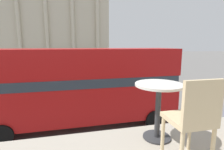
{
  "coord_description": "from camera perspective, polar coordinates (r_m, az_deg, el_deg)",
  "views": [
    {
      "loc": [
        0.28,
        -2.29,
        4.44
      ],
      "look_at": [
        4.38,
        15.24,
        1.3
      ],
      "focal_mm": 28.0,
      "sensor_mm": 36.0,
      "label": 1
    }
  ],
  "objects": [
    {
      "name": "double_decker_bus",
      "position": [
        9.48,
        -9.52,
        -2.98
      ],
      "size": [
        10.09,
        2.68,
        4.23
      ],
      "rotation": [
        0.0,
        0.0,
        -0.02
      ],
      "color": "black",
      "rests_on": "ground_plane"
    },
    {
      "name": "cafe_dining_table",
      "position": [
        2.31,
        14.92,
        -7.46
      ],
      "size": [
        0.6,
        0.6,
        0.73
      ],
      "color": "#2D2D30",
      "rests_on": "cafe_floor_slab"
    },
    {
      "name": "cafe_chair_0",
      "position": [
        1.91,
        24.85,
        -12.43
      ],
      "size": [
        0.4,
        0.4,
        0.91
      ],
      "rotation": [
        0.0,
        0.0,
        0.07
      ],
      "color": "#D1B789",
      "rests_on": "cafe_floor_slab"
    },
    {
      "name": "plaza_building_left",
      "position": [
        50.79,
        -19.88,
        15.86
      ],
      "size": [
        30.53,
        12.32,
        20.42
      ],
      "color": "beige",
      "rests_on": "ground_plane"
    },
    {
      "name": "traffic_light_mid",
      "position": [
        19.39,
        -27.14,
        2.6
      ],
      "size": [
        0.42,
        0.24,
        3.57
      ],
      "color": "black",
      "rests_on": "ground_plane"
    },
    {
      "name": "traffic_light_far",
      "position": [
        25.93,
        -18.69,
        4.69
      ],
      "size": [
        0.42,
        0.24,
        3.54
      ],
      "color": "black",
      "rests_on": "ground_plane"
    },
    {
      "name": "car_black",
      "position": [
        21.17,
        -27.75,
        -1.42
      ],
      "size": [
        4.2,
        1.93,
        1.35
      ],
      "rotation": [
        0.0,
        0.0,
        2.76
      ],
      "color": "black",
      "rests_on": "ground_plane"
    },
    {
      "name": "car_maroon",
      "position": [
        18.14,
        -5.77,
        -2.05
      ],
      "size": [
        4.2,
        1.93,
        1.35
      ],
      "rotation": [
        0.0,
        0.0,
        4.34
      ],
      "color": "black",
      "rests_on": "ground_plane"
    },
    {
      "name": "pedestrian_blue",
      "position": [
        18.73,
        -27.47,
        -1.82
      ],
      "size": [
        0.32,
        0.32,
        1.73
      ],
      "rotation": [
        0.0,
        0.0,
        0.95
      ],
      "color": "#282B33",
      "rests_on": "ground_plane"
    },
    {
      "name": "pedestrian_olive",
      "position": [
        32.86,
        3.27,
        3.9
      ],
      "size": [
        0.32,
        0.32,
        1.75
      ],
      "rotation": [
        0.0,
        0.0,
        1.72
      ],
      "color": "#282B33",
      "rests_on": "ground_plane"
    },
    {
      "name": "pedestrian_black",
      "position": [
        34.01,
        4.94,
        4.16
      ],
      "size": [
        0.32,
        0.32,
        1.83
      ],
      "rotation": [
        0.0,
        0.0,
        0.47
      ],
      "color": "#282B33",
      "rests_on": "ground_plane"
    }
  ]
}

